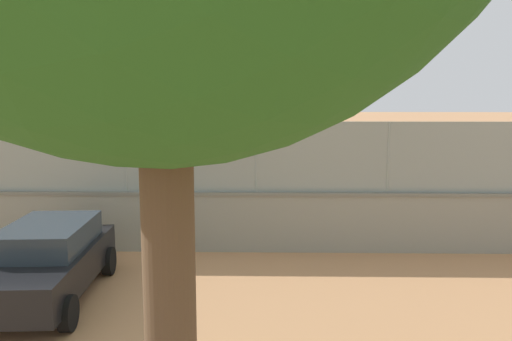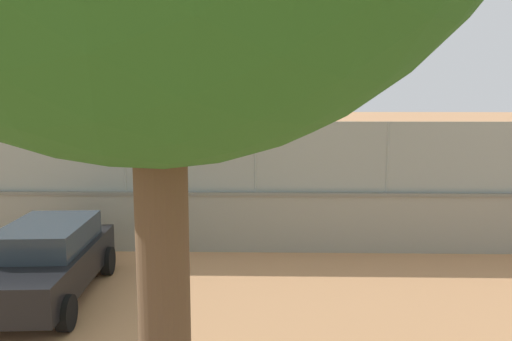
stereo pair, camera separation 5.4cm
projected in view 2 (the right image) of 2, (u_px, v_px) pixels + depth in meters
The scene contains 8 objects.
ground_plane at pixel (306, 179), 24.23m from camera, with size 260.00×260.00×0.00m, color tan.
perimeter_wall at pixel (320, 221), 12.65m from camera, with size 30.34×1.18×1.54m.
fence_panel_on_wall at pixel (321, 157), 12.41m from camera, with size 29.80×0.86×1.78m.
player_crossing_court at pixel (260, 158), 25.63m from camera, with size 1.23×0.70×1.49m.
player_foreground_swinging at pixel (218, 175), 18.86m from camera, with size 0.79×0.78×1.69m.
sports_ball at pixel (275, 163), 23.60m from camera, with size 0.15×0.15×0.15m, color #3399D8.
spare_ball_by_wall at pixel (301, 234), 14.11m from camera, with size 0.16×0.16×0.16m, color orange.
parked_car_black at pixel (46, 260), 9.63m from camera, with size 2.16×4.14×1.47m.
Camera 2 is at (1.24, 24.02, 3.87)m, focal length 34.78 mm.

